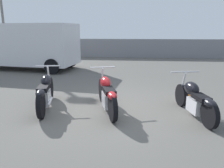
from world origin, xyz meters
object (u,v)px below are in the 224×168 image
at_px(motorcycle_slot_0, 45,92).
at_px(traffic_cone_near, 188,92).
at_px(parked_van, 24,44).
at_px(motorcycle_slot_2, 195,99).
at_px(motorcycle_slot_1, 107,94).

relative_size(motorcycle_slot_0, traffic_cone_near, 4.09).
distance_m(motorcycle_slot_0, parked_van, 6.48).
xyz_separation_m(motorcycle_slot_0, traffic_cone_near, (3.77, 1.04, -0.18)).
xyz_separation_m(motorcycle_slot_2, parked_van, (-6.91, 5.70, 0.84)).
distance_m(motorcycle_slot_2, parked_van, 9.00).
distance_m(motorcycle_slot_2, traffic_cone_near, 1.25).
height_order(motorcycle_slot_0, traffic_cone_near, motorcycle_slot_0).
height_order(parked_van, traffic_cone_near, parked_van).
distance_m(motorcycle_slot_0, motorcycle_slot_2, 3.62).
bearing_deg(motorcycle_slot_0, parked_van, 108.04).
distance_m(motorcycle_slot_1, motorcycle_slot_2, 2.05).
bearing_deg(traffic_cone_near, motorcycle_slot_2, -97.21).
relative_size(motorcycle_slot_0, motorcycle_slot_1, 1.02).
relative_size(motorcycle_slot_2, parked_van, 0.35).
bearing_deg(parked_van, motorcycle_slot_1, 48.61).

